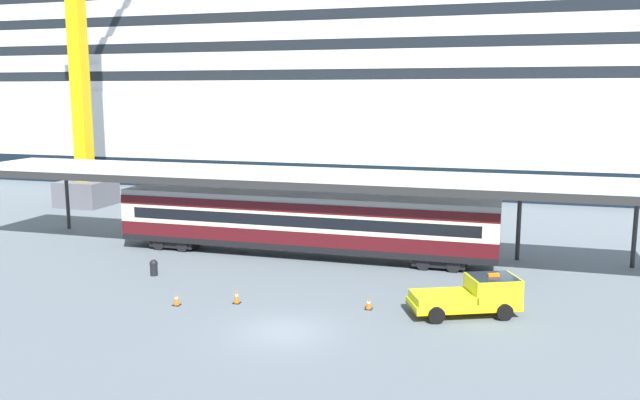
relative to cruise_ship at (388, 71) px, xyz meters
name	(u,v)px	position (x,y,z in m)	size (l,w,h in m)	color
ground_plane	(284,332)	(5.27, -52.65, -13.22)	(400.00, 400.00, 0.00)	slate
cruise_ship	(388,71)	(0.00, 0.00, 0.00)	(127.50, 27.48, 39.83)	black
platform_canopy	(303,176)	(1.80, -39.05, -7.97)	(47.54, 6.10, 5.50)	silver
train_carriage	(301,222)	(1.80, -39.48, -10.91)	(25.02, 2.81, 4.11)	black
service_truck	(474,295)	(13.30, -47.85, -12.23)	(5.57, 3.96, 2.02)	yellow
traffic_cone_near	(176,299)	(-1.19, -50.72, -12.90)	(0.36, 0.36, 0.66)	black
traffic_cone_mid	(369,303)	(8.26, -48.56, -12.92)	(0.36, 0.36, 0.61)	black
traffic_cone_far	(237,296)	(1.59, -49.56, -12.86)	(0.36, 0.36, 0.73)	black
dockside_crane	(82,35)	(-23.25, -26.84, 2.56)	(14.35, 4.40, 51.00)	#595960
quay_bollard	(154,267)	(-5.14, -46.24, -12.71)	(0.48, 0.48, 0.96)	black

